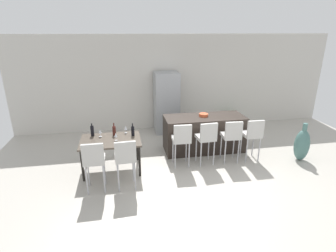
{
  "coord_description": "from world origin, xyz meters",
  "views": [
    {
      "loc": [
        -1.76,
        -5.36,
        2.99
      ],
      "look_at": [
        -0.71,
        0.51,
        0.85
      ],
      "focal_mm": 28.57,
      "sensor_mm": 36.0,
      "label": 1
    }
  ],
  "objects_px": {
    "bar_chair_left": "(182,138)",
    "wine_glass_left": "(100,131)",
    "kitchen_island": "(204,133)",
    "refrigerator": "(166,103)",
    "bar_chair_right": "(232,135)",
    "wine_bottle_middle": "(92,131)",
    "bar_chair_far": "(253,133)",
    "dining_chair_far": "(125,156)",
    "bar_chair_middle": "(207,137)",
    "wine_bottle_corner": "(133,131)",
    "potted_plant": "(233,117)",
    "dining_chair_near": "(94,159)",
    "wine_glass_far": "(116,135)",
    "wine_bottle_inner": "(114,131)",
    "fruit_bowl": "(204,115)",
    "floor_vase": "(302,145)",
    "dining_table": "(111,142)",
    "wine_glass_right": "(126,128)"
  },
  "relations": [
    {
      "from": "bar_chair_left",
      "to": "wine_glass_left",
      "type": "bearing_deg",
      "value": 170.04
    },
    {
      "from": "kitchen_island",
      "to": "refrigerator",
      "type": "distance_m",
      "value": 1.77
    },
    {
      "from": "refrigerator",
      "to": "bar_chair_right",
      "type": "bearing_deg",
      "value": -63.93
    },
    {
      "from": "bar_chair_left",
      "to": "wine_bottle_middle",
      "type": "relative_size",
      "value": 3.6
    },
    {
      "from": "bar_chair_far",
      "to": "refrigerator",
      "type": "height_order",
      "value": "refrigerator"
    },
    {
      "from": "bar_chair_right",
      "to": "dining_chair_far",
      "type": "height_order",
      "value": "same"
    },
    {
      "from": "bar_chair_middle",
      "to": "wine_glass_left",
      "type": "xyz_separation_m",
      "value": [
        -2.39,
        0.32,
        0.17
      ]
    },
    {
      "from": "bar_chair_right",
      "to": "wine_bottle_corner",
      "type": "distance_m",
      "value": 2.29
    },
    {
      "from": "bar_chair_middle",
      "to": "potted_plant",
      "type": "distance_m",
      "value": 2.88
    },
    {
      "from": "kitchen_island",
      "to": "wine_bottle_middle",
      "type": "distance_m",
      "value": 2.81
    },
    {
      "from": "dining_chair_near",
      "to": "wine_bottle_corner",
      "type": "xyz_separation_m",
      "value": [
        0.79,
        0.97,
        0.15
      ]
    },
    {
      "from": "wine_glass_far",
      "to": "wine_bottle_inner",
      "type": "bearing_deg",
      "value": 96.83
    },
    {
      "from": "dining_chair_near",
      "to": "fruit_bowl",
      "type": "xyz_separation_m",
      "value": [
        2.62,
        1.53,
        0.26
      ]
    },
    {
      "from": "wine_glass_far",
      "to": "potted_plant",
      "type": "bearing_deg",
      "value": 31.7
    },
    {
      "from": "dining_chair_near",
      "to": "floor_vase",
      "type": "relative_size",
      "value": 1.12
    },
    {
      "from": "dining_chair_near",
      "to": "wine_glass_far",
      "type": "relative_size",
      "value": 6.03
    },
    {
      "from": "wine_bottle_corner",
      "to": "wine_bottle_inner",
      "type": "distance_m",
      "value": 0.43
    },
    {
      "from": "dining_table",
      "to": "wine_bottle_inner",
      "type": "height_order",
      "value": "wine_bottle_inner"
    },
    {
      "from": "dining_chair_far",
      "to": "fruit_bowl",
      "type": "bearing_deg",
      "value": 36.98
    },
    {
      "from": "bar_chair_right",
      "to": "wine_bottle_corner",
      "type": "relative_size",
      "value": 3.6
    },
    {
      "from": "wine_bottle_inner",
      "to": "dining_chair_far",
      "type": "bearing_deg",
      "value": -78.66
    },
    {
      "from": "bar_chair_right",
      "to": "fruit_bowl",
      "type": "bearing_deg",
      "value": 118.08
    },
    {
      "from": "kitchen_island",
      "to": "wine_bottle_inner",
      "type": "distance_m",
      "value": 2.34
    },
    {
      "from": "wine_bottle_corner",
      "to": "wine_glass_right",
      "type": "bearing_deg",
      "value": 128.5
    },
    {
      "from": "bar_chair_right",
      "to": "potted_plant",
      "type": "height_order",
      "value": "bar_chair_right"
    },
    {
      "from": "wine_bottle_inner",
      "to": "wine_glass_left",
      "type": "bearing_deg",
      "value": -173.17
    },
    {
      "from": "bar_chair_far",
      "to": "wine_glass_right",
      "type": "distance_m",
      "value": 2.99
    },
    {
      "from": "dining_table",
      "to": "wine_bottle_middle",
      "type": "xyz_separation_m",
      "value": [
        -0.4,
        0.31,
        0.19
      ]
    },
    {
      "from": "dining_chair_far",
      "to": "wine_bottle_corner",
      "type": "xyz_separation_m",
      "value": [
        0.2,
        0.97,
        0.15
      ]
    },
    {
      "from": "bar_chair_far",
      "to": "floor_vase",
      "type": "relative_size",
      "value": 1.12
    },
    {
      "from": "wine_bottle_corner",
      "to": "wine_glass_right",
      "type": "distance_m",
      "value": 0.25
    },
    {
      "from": "bar_chair_middle",
      "to": "wine_bottle_middle",
      "type": "height_order",
      "value": "bar_chair_middle"
    },
    {
      "from": "wine_bottle_middle",
      "to": "wine_glass_far",
      "type": "relative_size",
      "value": 1.68
    },
    {
      "from": "kitchen_island",
      "to": "wine_glass_left",
      "type": "xyz_separation_m",
      "value": [
        -2.58,
        -0.47,
        0.4
      ]
    },
    {
      "from": "wine_bottle_inner",
      "to": "potted_plant",
      "type": "xyz_separation_m",
      "value": [
        3.75,
        1.97,
        -0.53
      ]
    },
    {
      "from": "wine_bottle_middle",
      "to": "wine_glass_far",
      "type": "bearing_deg",
      "value": -35.7
    },
    {
      "from": "wine_bottle_middle",
      "to": "wine_glass_left",
      "type": "distance_m",
      "value": 0.2
    },
    {
      "from": "bar_chair_middle",
      "to": "floor_vase",
      "type": "relative_size",
      "value": 1.12
    },
    {
      "from": "fruit_bowl",
      "to": "floor_vase",
      "type": "bearing_deg",
      "value": -25.27
    },
    {
      "from": "kitchen_island",
      "to": "bar_chair_middle",
      "type": "bearing_deg",
      "value": -103.75
    },
    {
      "from": "dining_chair_near",
      "to": "wine_glass_left",
      "type": "relative_size",
      "value": 6.03
    },
    {
      "from": "dining_chair_far",
      "to": "wine_glass_far",
      "type": "distance_m",
      "value": 0.78
    },
    {
      "from": "bar_chair_right",
      "to": "refrigerator",
      "type": "xyz_separation_m",
      "value": [
        -1.14,
        2.33,
        0.22
      ]
    },
    {
      "from": "fruit_bowl",
      "to": "floor_vase",
      "type": "xyz_separation_m",
      "value": [
        2.16,
        -1.02,
        -0.56
      ]
    },
    {
      "from": "bar_chair_far",
      "to": "wine_bottle_middle",
      "type": "bearing_deg",
      "value": 173.73
    },
    {
      "from": "bar_chair_middle",
      "to": "dining_chair_near",
      "type": "relative_size",
      "value": 1.0
    },
    {
      "from": "potted_plant",
      "to": "dining_chair_near",
      "type": "bearing_deg",
      "value": -143.68
    },
    {
      "from": "kitchen_island",
      "to": "wine_bottle_middle",
      "type": "relative_size",
      "value": 7.03
    },
    {
      "from": "bar_chair_right",
      "to": "wine_glass_far",
      "type": "xyz_separation_m",
      "value": [
        -2.64,
        0.03,
        0.17
      ]
    },
    {
      "from": "dining_chair_far",
      "to": "potted_plant",
      "type": "relative_size",
      "value": 1.87
    }
  ]
}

